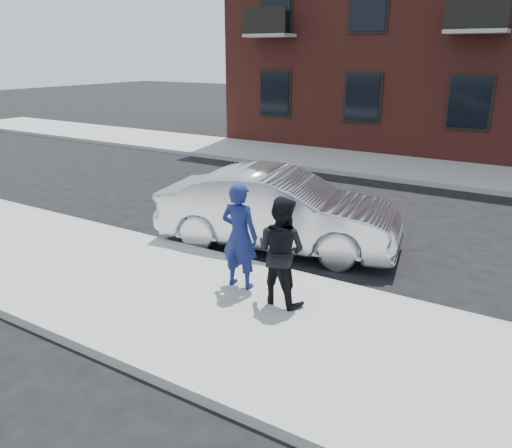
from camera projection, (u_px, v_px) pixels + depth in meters
The scene contains 8 objects.
ground at pixel (285, 328), 7.28m from camera, with size 100.00×100.00×0.00m, color black.
near_sidewalk at pixel (277, 331), 7.05m from camera, with size 50.00×3.50×0.15m, color #989690.
near_curb at pixel (328, 283), 8.50m from camera, with size 50.00×0.10×0.15m, color #999691.
far_sidewalk at pixel (448, 173), 16.33m from camera, with size 50.00×3.50×0.15m, color #989690.
far_curb at pixel (435, 185), 14.88m from camera, with size 50.00×0.10×0.15m, color #999691.
silver_sedan at pixel (278, 210), 10.06m from camera, with size 1.69×4.85×1.60m, color silver.
man_hoodie at pixel (240, 236), 7.98m from camera, with size 0.66×0.51×1.75m.
man_peacoat at pixel (281, 251), 7.48m from camera, with size 0.88×0.72×1.68m.
Camera 1 is at (2.97, -5.68, 3.80)m, focal length 35.00 mm.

